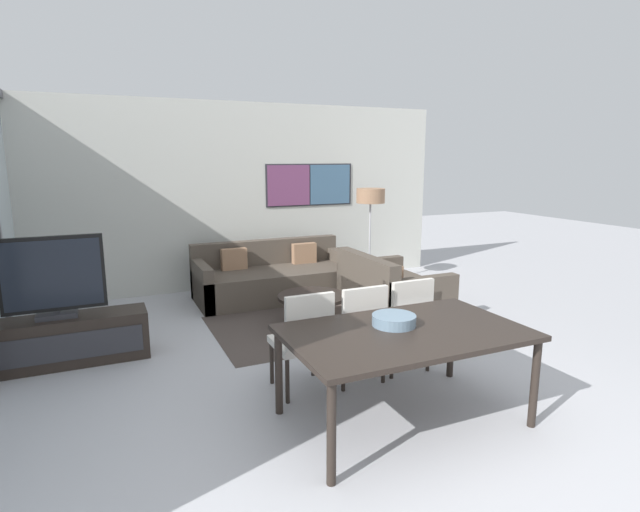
{
  "coord_description": "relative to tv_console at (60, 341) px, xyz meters",
  "views": [
    {
      "loc": [
        -1.92,
        -2.19,
        1.99
      ],
      "look_at": [
        0.22,
        2.58,
        0.95
      ],
      "focal_mm": 28.0,
      "sensor_mm": 36.0,
      "label": 1
    }
  ],
  "objects": [
    {
      "name": "fruit_bowl",
      "position": [
        2.44,
        -2.11,
        0.53
      ],
      "size": [
        0.34,
        0.34,
        0.08
      ],
      "color": "slate",
      "rests_on": "dining_table"
    },
    {
      "name": "sofa_side",
      "position": [
        3.78,
        0.11,
        0.03
      ],
      "size": [
        0.99,
        1.35,
        0.78
      ],
      "rotation": [
        0.0,
        0.0,
        1.57
      ],
      "color": "#51473D",
      "rests_on": "ground_plane"
    },
    {
      "name": "coffee_table",
      "position": [
        2.68,
        0.06,
        0.05
      ],
      "size": [
        0.82,
        0.82,
        0.38
      ],
      "color": "black",
      "rests_on": "ground_plane"
    },
    {
      "name": "floor_lamp",
      "position": [
        4.24,
        1.42,
        1.1
      ],
      "size": [
        0.43,
        0.43,
        1.52
      ],
      "color": "#2D2D33",
      "rests_on": "ground_plane"
    },
    {
      "name": "wall_back",
      "position": [
        2.39,
        2.28,
        1.17
      ],
      "size": [
        6.88,
        0.09,
        2.8
      ],
      "color": "silver",
      "rests_on": "ground_plane"
    },
    {
      "name": "dining_table",
      "position": [
        2.46,
        -2.24,
        0.43
      ],
      "size": [
        1.79,
        1.08,
        0.72
      ],
      "color": "black",
      "rests_on": "ground_plane"
    },
    {
      "name": "dining_chair_left",
      "position": [
        1.94,
        -1.51,
        0.26
      ],
      "size": [
        0.46,
        0.46,
        0.9
      ],
      "color": "beige",
      "rests_on": "ground_plane"
    },
    {
      "name": "area_rug",
      "position": [
        2.68,
        0.06,
        -0.23
      ],
      "size": [
        2.32,
        1.69,
        0.01
      ],
      "color": "#473D38",
      "rests_on": "ground_plane"
    },
    {
      "name": "dining_chair_centre",
      "position": [
        2.46,
        -1.5,
        0.26
      ],
      "size": [
        0.46,
        0.46,
        0.9
      ],
      "color": "beige",
      "rests_on": "ground_plane"
    },
    {
      "name": "tv_console",
      "position": [
        0.0,
        0.0,
        0.0
      ],
      "size": [
        1.61,
        0.42,
        0.48
      ],
      "color": "black",
      "rests_on": "ground_plane"
    },
    {
      "name": "sofa_main",
      "position": [
        2.68,
        1.47,
        0.03
      ],
      "size": [
        2.23,
        0.99,
        0.78
      ],
      "color": "#51473D",
      "rests_on": "ground_plane"
    },
    {
      "name": "dining_chair_right",
      "position": [
        2.97,
        -1.46,
        0.26
      ],
      "size": [
        0.46,
        0.46,
        0.9
      ],
      "color": "beige",
      "rests_on": "ground_plane"
    },
    {
      "name": "television",
      "position": [
        0.0,
        0.0,
        0.62
      ],
      "size": [
        0.91,
        0.2,
        0.79
      ],
      "color": "#2D2D33",
      "rests_on": "tv_console"
    },
    {
      "name": "ground_plane",
      "position": [
        2.35,
        -3.01,
        -0.24
      ],
      "size": [
        24.0,
        24.0,
        0.0
      ],
      "primitive_type": "plane",
      "color": "#B2B2B7"
    }
  ]
}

